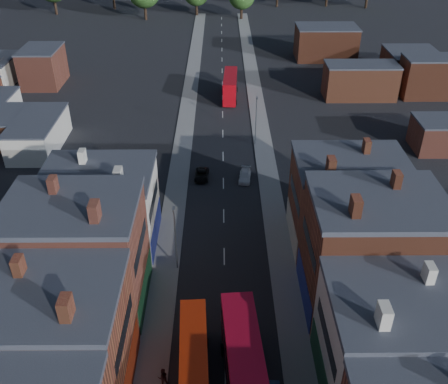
{
  "coord_description": "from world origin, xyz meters",
  "views": [
    {
      "loc": [
        -0.32,
        -12.09,
        36.82
      ],
      "look_at": [
        0.0,
        35.0,
        6.83
      ],
      "focal_mm": 40.0,
      "sensor_mm": 36.0,
      "label": 1
    }
  ],
  "objects_px": {
    "bus_1": "(244,369)",
    "bus_0": "(194,359)",
    "bus_2": "(230,86)",
    "ped_1": "(163,377)",
    "car_3": "(245,176)",
    "car_2": "(202,175)"
  },
  "relations": [
    {
      "from": "bus_1",
      "to": "bus_0",
      "type": "bearing_deg",
      "value": 156.9
    },
    {
      "from": "bus_2",
      "to": "ped_1",
      "type": "relative_size",
      "value": 5.92
    },
    {
      "from": "bus_1",
      "to": "ped_1",
      "type": "distance_m",
      "value": 7.09
    },
    {
      "from": "bus_1",
      "to": "car_3",
      "type": "bearing_deg",
      "value": 83.08
    },
    {
      "from": "bus_1",
      "to": "ped_1",
      "type": "height_order",
      "value": "bus_1"
    },
    {
      "from": "bus_2",
      "to": "car_2",
      "type": "height_order",
      "value": "bus_2"
    },
    {
      "from": "bus_2",
      "to": "bus_1",
      "type": "bearing_deg",
      "value": -87.09
    },
    {
      "from": "bus_2",
      "to": "car_3",
      "type": "bearing_deg",
      "value": -84.11
    },
    {
      "from": "bus_0",
      "to": "car_2",
      "type": "height_order",
      "value": "bus_0"
    },
    {
      "from": "car_3",
      "to": "ped_1",
      "type": "height_order",
      "value": "ped_1"
    },
    {
      "from": "ped_1",
      "to": "bus_1",
      "type": "bearing_deg",
      "value": 160.87
    },
    {
      "from": "bus_1",
      "to": "bus_2",
      "type": "bearing_deg",
      "value": 85.71
    },
    {
      "from": "ped_1",
      "to": "bus_2",
      "type": "bearing_deg",
      "value": -109.35
    },
    {
      "from": "car_2",
      "to": "car_3",
      "type": "height_order",
      "value": "car_3"
    },
    {
      "from": "car_3",
      "to": "ped_1",
      "type": "xyz_separation_m",
      "value": [
        -8.4,
        -34.08,
        0.45
      ]
    },
    {
      "from": "bus_0",
      "to": "bus_2",
      "type": "bearing_deg",
      "value": 83.28
    },
    {
      "from": "car_2",
      "to": "ped_1",
      "type": "xyz_separation_m",
      "value": [
        -2.2,
        -34.4,
        0.47
      ]
    },
    {
      "from": "bus_0",
      "to": "ped_1",
      "type": "distance_m",
      "value": 3.04
    },
    {
      "from": "car_2",
      "to": "bus_0",
      "type": "bearing_deg",
      "value": -87.13
    },
    {
      "from": "bus_0",
      "to": "car_2",
      "type": "relative_size",
      "value": 2.48
    },
    {
      "from": "bus_2",
      "to": "car_3",
      "type": "xyz_separation_m",
      "value": [
        1.6,
        -30.77,
        -1.91
      ]
    },
    {
      "from": "bus_1",
      "to": "bus_2",
      "type": "distance_m",
      "value": 65.53
    }
  ]
}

